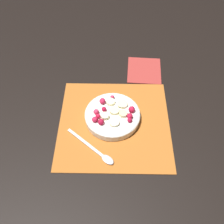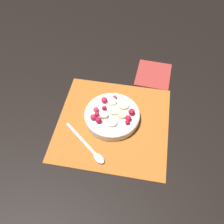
% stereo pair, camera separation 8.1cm
% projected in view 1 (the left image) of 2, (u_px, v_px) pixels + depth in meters
% --- Properties ---
extents(ground_plane, '(3.00, 3.00, 0.00)m').
position_uv_depth(ground_plane, '(114.00, 123.00, 0.86)').
color(ground_plane, black).
extents(placemat, '(0.38, 0.37, 0.01)m').
position_uv_depth(placemat, '(114.00, 123.00, 0.86)').
color(placemat, '#B26023').
rests_on(placemat, ground_plane).
extents(fruit_bowl, '(0.19, 0.19, 0.05)m').
position_uv_depth(fruit_bowl, '(112.00, 115.00, 0.85)').
color(fruit_bowl, silver).
rests_on(fruit_bowl, placemat).
extents(spoon, '(0.16, 0.14, 0.01)m').
position_uv_depth(spoon, '(98.00, 153.00, 0.78)').
color(spoon, silver).
rests_on(spoon, placemat).
extents(napkin, '(0.14, 0.16, 0.01)m').
position_uv_depth(napkin, '(144.00, 70.00, 1.02)').
color(napkin, '#A3332D').
rests_on(napkin, ground_plane).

